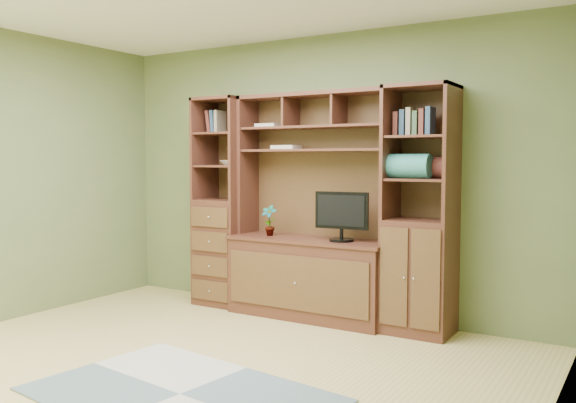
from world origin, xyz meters
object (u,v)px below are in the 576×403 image
Objects in this scene: center_hutch at (309,206)px; monitor at (342,207)px; left_tower at (224,202)px; right_tower at (420,210)px.

center_hutch is 0.34m from monitor.
monitor is at bearing -3.20° from left_tower.
right_tower is 3.44× the size of monitor.
left_tower and right_tower have the same top height.
center_hutch is at bearing 169.29° from monitor.
right_tower reaches higher than monitor.
left_tower reaches higher than monitor.
center_hutch reaches higher than monitor.
right_tower is at bearing 0.00° from left_tower.
center_hutch and right_tower have the same top height.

